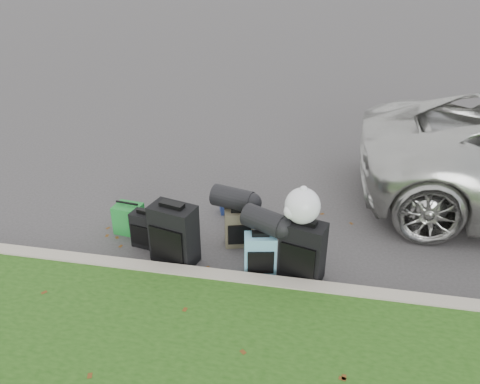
% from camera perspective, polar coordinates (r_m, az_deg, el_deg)
% --- Properties ---
extents(ground, '(120.00, 120.00, 0.00)m').
position_cam_1_polar(ground, '(6.10, 0.57, -5.52)').
color(ground, '#383535').
rests_on(ground, ground).
extents(curb, '(120.00, 0.18, 0.15)m').
position_cam_1_polar(curb, '(5.26, -1.39, -10.72)').
color(curb, '#9E937F').
rests_on(curb, ground).
extents(suitcase_small_black, '(0.40, 0.27, 0.46)m').
position_cam_1_polar(suitcase_small_black, '(5.93, -11.27, -4.51)').
color(suitcase_small_black, black).
rests_on(suitcase_small_black, ground).
extents(suitcase_large_black_left, '(0.58, 0.43, 0.75)m').
position_cam_1_polar(suitcase_large_black_left, '(5.52, -8.02, -5.17)').
color(suitcase_large_black_left, black).
rests_on(suitcase_large_black_left, ground).
extents(suitcase_olive, '(0.39, 0.30, 0.47)m').
position_cam_1_polar(suitcase_olive, '(5.84, -0.15, -4.40)').
color(suitcase_olive, '#3C3828').
rests_on(suitcase_olive, ground).
extents(suitcase_teal, '(0.39, 0.28, 0.51)m').
position_cam_1_polar(suitcase_teal, '(5.34, 2.47, -7.63)').
color(suitcase_teal, teal).
rests_on(suitcase_teal, ground).
extents(suitcase_large_black_right, '(0.53, 0.40, 0.71)m').
position_cam_1_polar(suitcase_large_black_right, '(5.26, 7.63, -7.17)').
color(suitcase_large_black_right, black).
rests_on(suitcase_large_black_right, ground).
extents(tote_green, '(0.37, 0.31, 0.39)m').
position_cam_1_polar(tote_green, '(6.29, -13.40, -3.17)').
color(tote_green, '#1C7F2D').
rests_on(tote_green, ground).
extents(tote_navy, '(0.29, 0.26, 0.26)m').
position_cam_1_polar(tote_navy, '(6.60, -1.38, -1.45)').
color(tote_navy, navy).
rests_on(tote_navy, ground).
extents(duffel_left, '(0.56, 0.39, 0.27)m').
position_cam_1_polar(duffel_left, '(5.73, -0.90, -0.79)').
color(duffel_left, black).
rests_on(duffel_left, suitcase_olive).
extents(duffel_right, '(0.55, 0.45, 0.27)m').
position_cam_1_polar(duffel_right, '(5.21, 2.96, -3.51)').
color(duffel_right, black).
rests_on(duffel_right, suitcase_teal).
extents(trash_bag, '(0.39, 0.39, 0.39)m').
position_cam_1_polar(trash_bag, '(5.01, 7.63, -1.69)').
color(trash_bag, white).
rests_on(trash_bag, suitcase_large_black_right).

